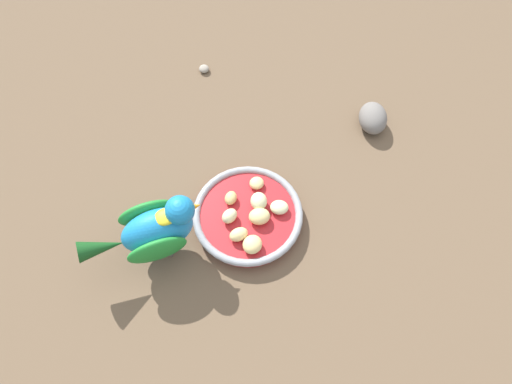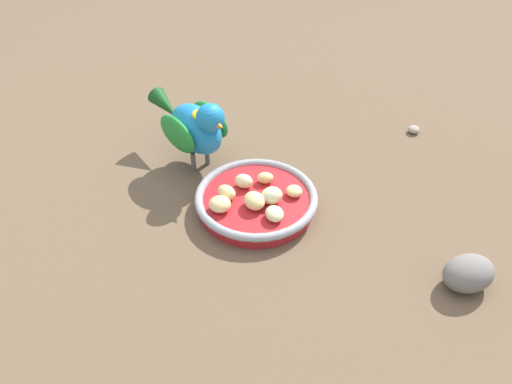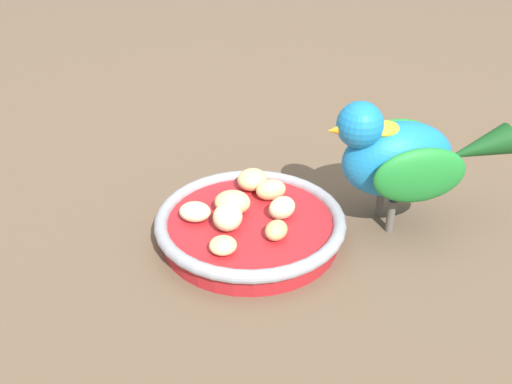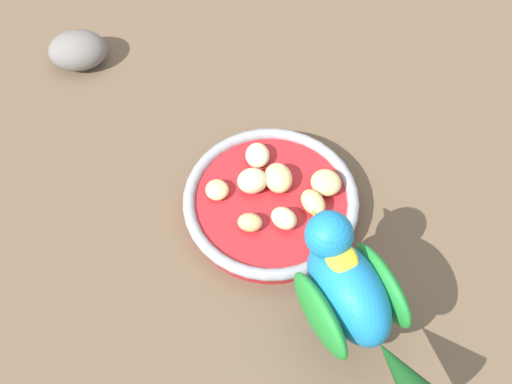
# 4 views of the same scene
# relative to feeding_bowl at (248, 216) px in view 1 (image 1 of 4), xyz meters

# --- Properties ---
(ground_plane) EXTENTS (4.00, 4.00, 0.00)m
(ground_plane) POSITION_rel_feeding_bowl_xyz_m (0.03, 0.02, -0.02)
(ground_plane) COLOR brown
(feeding_bowl) EXTENTS (0.20, 0.20, 0.03)m
(feeding_bowl) POSITION_rel_feeding_bowl_xyz_m (0.00, 0.00, 0.00)
(feeding_bowl) COLOR #AD1E23
(feeding_bowl) RESTS_ON ground_plane
(apple_piece_0) EXTENTS (0.04, 0.04, 0.03)m
(apple_piece_0) POSITION_rel_feeding_bowl_xyz_m (-0.01, 0.03, 0.02)
(apple_piece_0) COLOR beige
(apple_piece_0) RESTS_ON feeding_bowl
(apple_piece_1) EXTENTS (0.03, 0.04, 0.02)m
(apple_piece_1) POSITION_rel_feeding_bowl_xyz_m (0.04, -0.03, 0.02)
(apple_piece_1) COLOR #E5C67F
(apple_piece_1) RESTS_ON feeding_bowl
(apple_piece_2) EXTENTS (0.03, 0.04, 0.02)m
(apple_piece_2) POSITION_rel_feeding_bowl_xyz_m (-0.00, -0.03, 0.02)
(apple_piece_2) COLOR beige
(apple_piece_2) RESTS_ON feeding_bowl
(apple_piece_3) EXTENTS (0.03, 0.03, 0.02)m
(apple_piece_3) POSITION_rel_feeding_bowl_xyz_m (-0.05, 0.04, 0.02)
(apple_piece_3) COLOR #E5C67F
(apple_piece_3) RESTS_ON feeding_bowl
(apple_piece_4) EXTENTS (0.04, 0.05, 0.03)m
(apple_piece_4) POSITION_rel_feeding_bowl_xyz_m (0.02, 0.01, 0.02)
(apple_piece_4) COLOR #E5C67F
(apple_piece_4) RESTS_ON feeding_bowl
(apple_piece_5) EXTENTS (0.04, 0.04, 0.02)m
(apple_piece_5) POSITION_rel_feeding_bowl_xyz_m (0.01, 0.06, 0.02)
(apple_piece_5) COLOR beige
(apple_piece_5) RESTS_ON feeding_bowl
(apple_piece_6) EXTENTS (0.04, 0.03, 0.02)m
(apple_piece_6) POSITION_rel_feeding_bowl_xyz_m (-0.04, -0.02, 0.02)
(apple_piece_6) COLOR tan
(apple_piece_6) RESTS_ON feeding_bowl
(apple_piece_7) EXTENTS (0.05, 0.05, 0.02)m
(apple_piece_7) POSITION_rel_feeding_bowl_xyz_m (0.06, -0.02, 0.02)
(apple_piece_7) COLOR #E5C67F
(apple_piece_7) RESTS_ON feeding_bowl
(parrot) EXTENTS (0.10, 0.21, 0.15)m
(parrot) POSITION_rel_feeding_bowl_xyz_m (-0.01, -0.16, 0.07)
(parrot) COLOR #59544C
(parrot) RESTS_ON ground_plane
(rock_large) EXTENTS (0.09, 0.08, 0.05)m
(rock_large) POSITION_rel_feeding_bowl_xyz_m (-0.10, 0.32, 0.01)
(rock_large) COLOR slate
(rock_large) RESTS_ON ground_plane
(pebble_0) EXTENTS (0.03, 0.03, 0.01)m
(pebble_0) POSITION_rel_feeding_bowl_xyz_m (-0.39, 0.05, -0.01)
(pebble_0) COLOR gray
(pebble_0) RESTS_ON ground_plane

